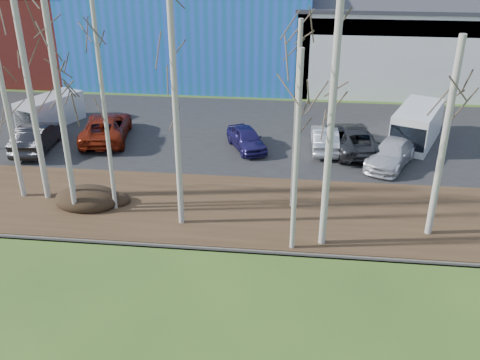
# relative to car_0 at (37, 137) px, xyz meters

# --- Properties ---
(river) EXTENTS (80.00, 8.00, 0.90)m
(river) POSITION_rel_car_0_xyz_m (12.19, -13.30, -0.94)
(river) COLOR black
(river) RESTS_ON ground
(far_bank_rocks) EXTENTS (80.00, 0.80, 0.46)m
(far_bank_rocks) POSITION_rel_car_0_xyz_m (12.19, -9.20, -0.94)
(far_bank_rocks) COLOR #47423D
(far_bank_rocks) RESTS_ON ground
(far_bank) EXTENTS (80.00, 7.00, 0.15)m
(far_bank) POSITION_rel_car_0_xyz_m (12.19, -6.00, -0.87)
(far_bank) COLOR #382616
(far_bank) RESTS_ON ground
(parking_lot) EXTENTS (80.00, 14.00, 0.14)m
(parking_lot) POSITION_rel_car_0_xyz_m (12.19, 4.50, -0.87)
(parking_lot) COLOR black
(parking_lot) RESTS_ON ground
(building_brick) EXTENTS (16.32, 12.24, 7.80)m
(building_brick) POSITION_rel_car_0_xyz_m (-11.81, 18.50, 2.96)
(building_brick) COLOR maroon
(building_brick) RESTS_ON ground
(building_blue) EXTENTS (20.40, 12.24, 8.30)m
(building_blue) POSITION_rel_car_0_xyz_m (6.19, 18.50, 3.21)
(building_blue) COLOR #1A68AC
(building_blue) RESTS_ON ground
(building_white) EXTENTS (18.36, 12.24, 6.80)m
(building_white) POSITION_rel_car_0_xyz_m (24.19, 18.48, 2.47)
(building_white) COLOR silver
(building_white) RESTS_ON ground
(dirt_mound) EXTENTS (3.21, 2.27, 0.63)m
(dirt_mound) POSITION_rel_car_0_xyz_m (5.50, -6.41, -0.48)
(dirt_mound) COLOR black
(dirt_mound) RESTS_ON far_bank
(birch_0) EXTENTS (0.24, 0.24, 8.81)m
(birch_0) POSITION_rel_car_0_xyz_m (1.97, -5.92, 3.61)
(birch_0) COLOR beige
(birch_0) RESTS_ON far_bank
(birch_1) EXTENTS (0.19, 0.19, 9.87)m
(birch_1) POSITION_rel_car_0_xyz_m (5.00, -6.66, 4.14)
(birch_1) COLOR beige
(birch_1) RESTS_ON far_bank
(birch_2) EXTENTS (0.29, 0.29, 9.52)m
(birch_2) POSITION_rel_car_0_xyz_m (3.26, -5.95, 3.97)
(birch_2) COLOR beige
(birch_2) RESTS_ON far_bank
(birch_3) EXTENTS (0.23, 0.23, 10.69)m
(birch_3) POSITION_rel_car_0_xyz_m (5.25, -7.31, 4.55)
(birch_3) COLOR beige
(birch_3) RESTS_ON far_bank
(birch_4) EXTENTS (0.26, 0.26, 10.57)m
(birch_4) POSITION_rel_car_0_xyz_m (10.44, -7.64, 4.49)
(birch_4) COLOR beige
(birch_4) RESTS_ON far_bank
(birch_5) EXTENTS (0.21, 0.21, 8.83)m
(birch_5) POSITION_rel_car_0_xyz_m (15.44, -5.53, 3.62)
(birch_5) COLOR beige
(birch_5) RESTS_ON far_bank
(birch_6) EXTENTS (0.20, 0.20, 8.40)m
(birch_6) POSITION_rel_car_0_xyz_m (15.52, -9.20, 3.41)
(birch_6) COLOR beige
(birch_6) RESTS_ON far_bank
(birch_7) EXTENTS (0.29, 0.29, 11.90)m
(birch_7) POSITION_rel_car_0_xyz_m (16.79, -8.69, 5.16)
(birch_7) COLOR beige
(birch_7) RESTS_ON far_bank
(birch_8) EXTENTS (0.29, 0.29, 8.66)m
(birch_8) POSITION_rel_car_0_xyz_m (21.50, -7.36, 3.54)
(birch_8) COLOR beige
(birch_8) RESTS_ON far_bank
(birch_10) EXTENTS (0.19, 0.19, 9.87)m
(birch_10) POSITION_rel_car_0_xyz_m (6.98, -6.66, 4.14)
(birch_10) COLOR beige
(birch_10) RESTS_ON far_bank
(car_0) EXTENTS (2.12, 5.00, 1.60)m
(car_0) POSITION_rel_car_0_xyz_m (0.00, 0.00, 0.00)
(car_0) COLOR black
(car_0) RESTS_ON parking_lot
(car_1) EXTENTS (3.67, 6.18, 1.61)m
(car_1) POSITION_rel_car_0_xyz_m (3.57, 2.07, 0.00)
(car_1) COLOR maroon
(car_1) RESTS_ON parking_lot
(car_2) EXTENTS (3.09, 4.18, 1.33)m
(car_2) POSITION_rel_car_0_xyz_m (12.50, 1.49, -0.14)
(car_2) COLOR navy
(car_2) RESTS_ON parking_lot
(car_3) EXTENTS (1.61, 4.30, 1.40)m
(car_3) POSITION_rel_car_0_xyz_m (17.19, 1.92, -0.10)
(car_3) COLOR #AAAAAC
(car_3) RESTS_ON parking_lot
(car_4) EXTENTS (3.57, 5.96, 1.55)m
(car_4) POSITION_rel_car_0_xyz_m (18.82, 2.00, -0.03)
(car_4) COLOR #28282B
(car_4) RESTS_ON parking_lot
(car_5) EXTENTS (3.77, 5.09, 1.37)m
(car_5) POSITION_rel_car_0_xyz_m (20.84, 0.00, -0.12)
(car_5) COLOR silver
(car_5) RESTS_ON parking_lot
(van_white) EXTENTS (3.97, 5.62, 2.27)m
(van_white) POSITION_rel_car_0_xyz_m (22.78, 3.49, 0.33)
(van_white) COLOR white
(van_white) RESTS_ON parking_lot
(van_grey) EXTENTS (3.47, 4.83, 1.95)m
(van_grey) POSITION_rel_car_0_xyz_m (-1.15, 4.14, 0.17)
(van_grey) COLOR silver
(van_grey) RESTS_ON parking_lot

